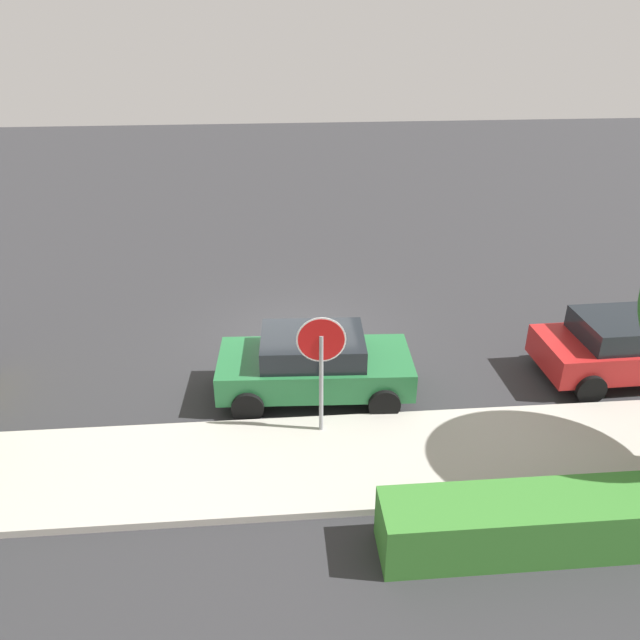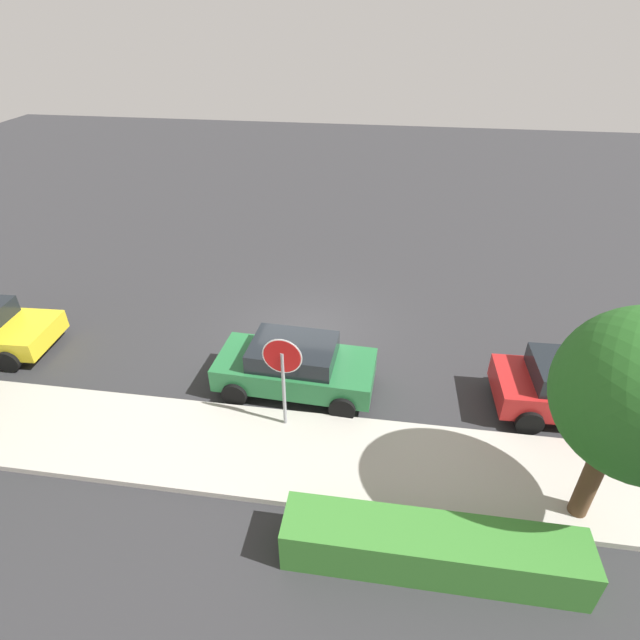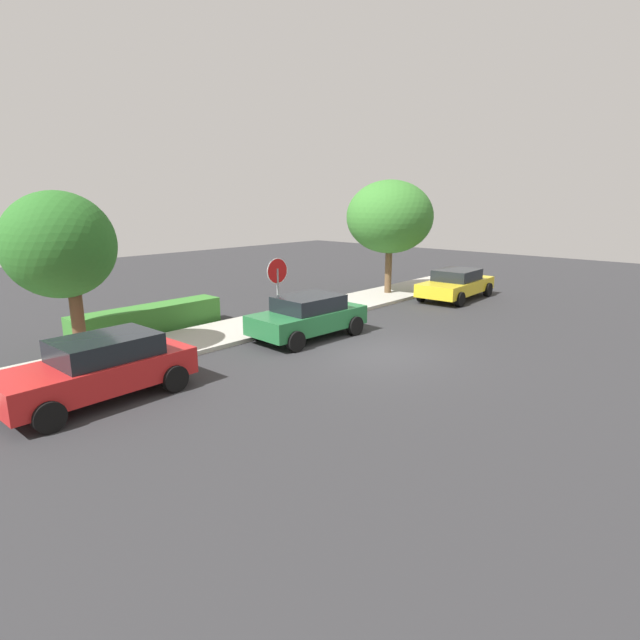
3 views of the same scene
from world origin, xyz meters
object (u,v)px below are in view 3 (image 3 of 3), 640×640
(parked_car_red, at_px, (100,368))
(stop_sign, at_px, (278,280))
(parked_car_yellow, at_px, (456,284))
(street_tree_near_corner, at_px, (390,217))
(parked_car_green, at_px, (308,316))
(street_tree_mid_block, at_px, (59,246))

(parked_car_red, bearing_deg, stop_sign, 12.60)
(stop_sign, relative_size, parked_car_yellow, 0.55)
(street_tree_near_corner, bearing_deg, stop_sign, -172.73)
(parked_car_green, bearing_deg, parked_car_yellow, -2.54)
(stop_sign, xyz_separation_m, parked_car_green, (0.02, -1.42, -1.03))
(parked_car_red, height_order, street_tree_near_corner, street_tree_near_corner)
(stop_sign, distance_m, parked_car_green, 1.75)
(parked_car_green, relative_size, parked_car_yellow, 0.88)
(stop_sign, bearing_deg, parked_car_green, -89.09)
(parked_car_yellow, bearing_deg, street_tree_mid_block, 167.39)
(parked_car_green, xyz_separation_m, street_tree_mid_block, (-6.33, 3.10, 2.52))
(parked_car_red, height_order, street_tree_mid_block, street_tree_mid_block)
(parked_car_yellow, xyz_separation_m, street_tree_near_corner, (-1.34, 2.86, 2.96))
(parked_car_green, relative_size, parked_car_red, 0.96)
(parked_car_yellow, height_order, street_tree_mid_block, street_tree_mid_block)
(stop_sign, relative_size, parked_car_green, 0.63)
(parked_car_yellow, bearing_deg, parked_car_green, 177.46)
(street_tree_mid_block, bearing_deg, parked_car_red, -101.22)
(street_tree_near_corner, bearing_deg, street_tree_mid_block, 177.40)
(parked_car_yellow, distance_m, street_tree_mid_block, 16.29)
(parked_car_red, distance_m, parked_car_yellow, 16.34)
(street_tree_near_corner, xyz_separation_m, street_tree_mid_block, (-14.36, 0.65, -0.41))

